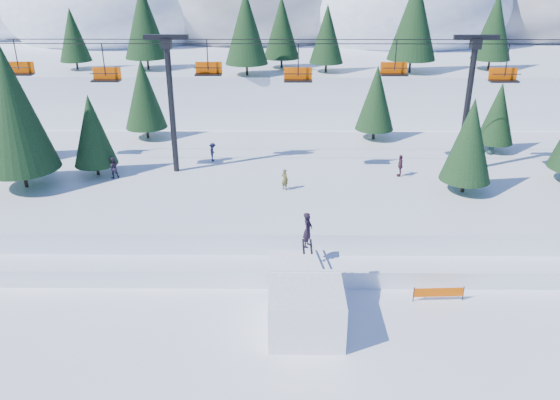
{
  "coord_description": "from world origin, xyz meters",
  "views": [
    {
      "loc": [
        -0.61,
        -22.01,
        17.27
      ],
      "look_at": [
        -0.82,
        6.0,
        5.2
      ],
      "focal_mm": 35.0,
      "sensor_mm": 36.0,
      "label": 1
    }
  ],
  "objects_px": {
    "banner_near": "(439,292)",
    "jump_kicker": "(306,302)",
    "chairlift": "(301,83)",
    "banner_far": "(433,276)"
  },
  "relations": [
    {
      "from": "chairlift",
      "to": "banner_far",
      "type": "bearing_deg",
      "value": -59.04
    },
    {
      "from": "jump_kicker",
      "to": "chairlift",
      "type": "distance_m",
      "value": 18.24
    },
    {
      "from": "chairlift",
      "to": "banner_far",
      "type": "relative_size",
      "value": 16.78
    },
    {
      "from": "chairlift",
      "to": "banner_near",
      "type": "xyz_separation_m",
      "value": [
        7.4,
        -14.18,
        -8.78
      ]
    },
    {
      "from": "jump_kicker",
      "to": "banner_near",
      "type": "relative_size",
      "value": 2.01
    },
    {
      "from": "banner_near",
      "to": "banner_far",
      "type": "height_order",
      "value": "same"
    },
    {
      "from": "jump_kicker",
      "to": "chairlift",
      "type": "relative_size",
      "value": 0.12
    },
    {
      "from": "banner_near",
      "to": "banner_far",
      "type": "relative_size",
      "value": 1.03
    },
    {
      "from": "banner_near",
      "to": "jump_kicker",
      "type": "bearing_deg",
      "value": -163.36
    },
    {
      "from": "jump_kicker",
      "to": "banner_near",
      "type": "distance_m",
      "value": 7.88
    }
  ]
}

